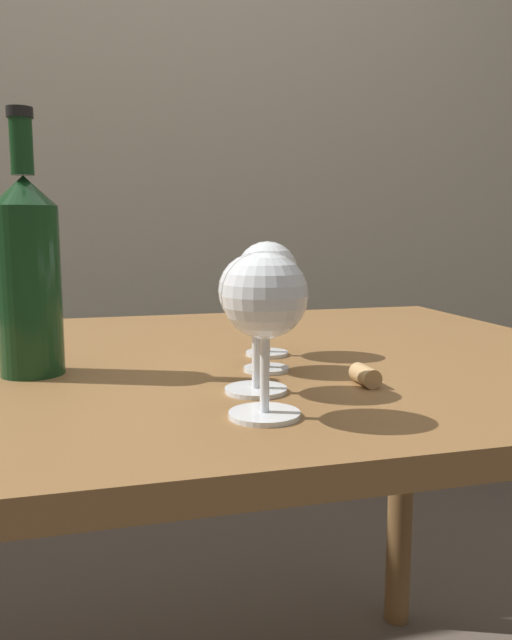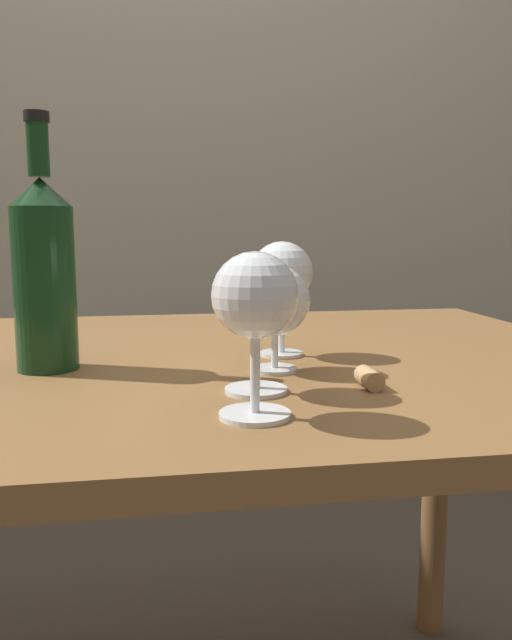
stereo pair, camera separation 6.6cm
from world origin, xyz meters
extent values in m
cube|color=#B2A893|center=(0.00, 1.21, 1.30)|extent=(5.00, 0.08, 2.60)
cube|color=brown|center=(0.00, 0.00, 0.71)|extent=(1.25, 0.85, 0.03)
cylinder|color=brown|center=(0.56, 0.36, 0.35)|extent=(0.06, 0.06, 0.69)
cylinder|color=white|center=(0.06, -0.29, 0.72)|extent=(0.07, 0.07, 0.00)
cylinder|color=white|center=(0.06, -0.29, 0.77)|extent=(0.01, 0.01, 0.08)
sphere|color=white|center=(0.06, -0.29, 0.84)|extent=(0.08, 0.08, 0.08)
ellipsoid|color=maroon|center=(0.06, -0.29, 0.83)|extent=(0.07, 0.07, 0.03)
cylinder|color=white|center=(0.07, -0.21, 0.72)|extent=(0.07, 0.07, 0.00)
cylinder|color=white|center=(0.07, -0.21, 0.77)|extent=(0.01, 0.01, 0.08)
sphere|color=white|center=(0.07, -0.21, 0.83)|extent=(0.08, 0.08, 0.08)
ellipsoid|color=#EACC66|center=(0.07, -0.21, 0.83)|extent=(0.07, 0.07, 0.03)
cylinder|color=white|center=(0.11, -0.11, 0.72)|extent=(0.06, 0.06, 0.00)
cylinder|color=white|center=(0.11, -0.11, 0.75)|extent=(0.01, 0.01, 0.06)
sphere|color=white|center=(0.11, -0.11, 0.81)|extent=(0.09, 0.09, 0.09)
ellipsoid|color=gold|center=(0.11, -0.11, 0.81)|extent=(0.08, 0.08, 0.04)
cylinder|color=white|center=(0.14, -0.02, 0.72)|extent=(0.06, 0.06, 0.00)
cylinder|color=white|center=(0.14, -0.02, 0.77)|extent=(0.01, 0.01, 0.08)
sphere|color=white|center=(0.14, -0.02, 0.84)|extent=(0.09, 0.09, 0.09)
ellipsoid|color=pink|center=(0.14, -0.02, 0.84)|extent=(0.07, 0.07, 0.04)
cylinder|color=#143819|center=(-0.17, -0.06, 0.82)|extent=(0.08, 0.08, 0.20)
cone|color=#143819|center=(-0.17, -0.06, 0.94)|extent=(0.08, 0.08, 0.03)
cylinder|color=#143819|center=(-0.17, -0.06, 0.99)|extent=(0.03, 0.03, 0.06)
cylinder|color=black|center=(-0.17, -0.06, 1.03)|extent=(0.03, 0.03, 0.01)
cylinder|color=tan|center=(0.20, -0.21, 0.73)|extent=(0.02, 0.04, 0.02)
camera|label=1|loc=(-0.10, -0.84, 0.90)|focal=35.11mm
camera|label=2|loc=(-0.03, -0.85, 0.90)|focal=35.11mm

